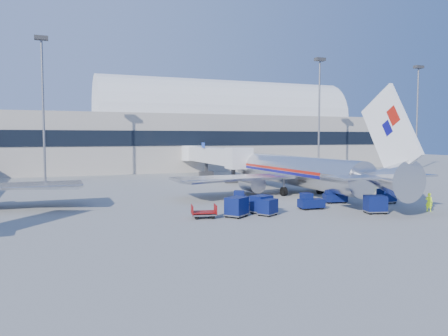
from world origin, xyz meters
name	(u,v)px	position (x,y,z in m)	size (l,w,h in m)	color
ground	(240,203)	(0.00, 0.00, 0.00)	(260.00, 260.00, 0.00)	gray
terminal	(78,136)	(-13.60, 55.96, 7.52)	(170.00, 28.15, 21.00)	#B2AA9E
airliner_main	(298,171)	(10.00, 4.51, 2.93)	(32.00, 37.26, 12.07)	silver
jetbridge_near	(210,155)	(7.60, 30.81, 3.93)	(4.40, 27.50, 6.25)	silver
mast_west	(43,88)	(-20.00, 30.00, 14.79)	(2.00, 1.20, 22.60)	slate
mast_east	(319,98)	(30.00, 30.00, 14.79)	(2.00, 1.20, 22.60)	slate
mast_far_east	(418,102)	(55.00, 30.00, 14.79)	(2.00, 1.20, 22.60)	slate
barrier_near	(362,190)	(18.00, 2.00, 0.45)	(3.00, 0.55, 0.90)	#9E9E96
barrier_mid	(383,189)	(21.30, 2.00, 0.45)	(3.00, 0.55, 0.90)	#9E9E96
barrier_far	(403,188)	(24.60, 2.00, 0.45)	(3.00, 0.55, 0.90)	#9E9E96
tug_lead	(310,202)	(4.97, -6.19, 0.75)	(2.60, 1.46, 1.64)	#091248
tug_right	(334,196)	(9.67, -3.61, 0.72)	(2.67, 1.81, 1.59)	#091248
tug_left	(239,198)	(-0.54, -1.08, 0.72)	(2.20, 2.71, 1.58)	#091248
cart_train_a	(261,204)	(-0.64, -6.59, 0.91)	(2.34, 2.09, 1.70)	#091248
cart_train_b	(268,207)	(-0.59, -7.79, 0.81)	(2.17, 2.03, 1.53)	#091248
cart_train_c	(237,206)	(-3.54, -7.43, 0.96)	(2.58, 2.48, 1.81)	#091248
cart_solo_near	(375,204)	(9.32, -10.55, 0.91)	(2.28, 1.96, 1.71)	#091248
cart_solo_far	(387,195)	(14.88, -5.83, 0.85)	(1.89, 1.49, 1.59)	#091248
cart_open_red	(204,213)	(-6.45, -6.91, 0.42)	(2.45, 1.94, 0.59)	slate
ramp_worker	(429,202)	(14.92, -11.54, 0.91)	(0.66, 0.43, 1.82)	#BCFF1A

